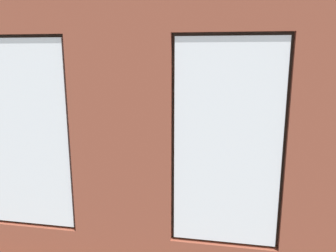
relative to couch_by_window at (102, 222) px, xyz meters
name	(u,v)px	position (x,y,z in m)	size (l,w,h in m)	color
ground_plane	(172,184)	(-0.51, -2.27, -0.38)	(6.39, 6.60, 0.10)	brown
brick_wall_with_windows	(122,143)	(-0.51, 0.65, 1.21)	(5.79, 0.30, 3.11)	brown
white_wall_right	(22,98)	(2.34, -2.07, 1.23)	(0.10, 5.60, 3.11)	silver
couch_by_window	(102,222)	(0.00, 0.00, 0.00)	(1.98, 0.87, 0.80)	black
couch_left	(293,170)	(-2.70, -2.36, 0.00)	(0.87, 1.82, 0.80)	black
coffee_table	(173,157)	(-0.49, -2.52, 0.08)	(1.51, 0.88, 0.46)	olive
cup_ceramic	(165,150)	(-0.30, -2.63, 0.17)	(0.08, 0.08, 0.09)	#B23D38
candle_jar	(178,153)	(-0.61, -2.39, 0.19)	(0.08, 0.08, 0.13)	#B7333D
table_plant_small	(149,149)	(-0.04, -2.39, 0.25)	(0.14, 0.14, 0.23)	gray
remote_silver	(173,154)	(-0.49, -2.52, 0.14)	(0.05, 0.17, 0.02)	#B2B2B7
remote_black	(195,153)	(-0.91, -2.68, 0.14)	(0.05, 0.17, 0.02)	black
media_console	(46,163)	(2.04, -2.21, -0.10)	(1.02, 0.42, 0.46)	black
tv_flatscreen	(44,134)	(2.04, -2.22, 0.50)	(1.05, 0.20, 0.74)	black
papasan_chair	(173,130)	(-0.14, -4.56, 0.12)	(1.17, 1.17, 0.72)	olive
potted_plant_by_left_couch	(263,147)	(-2.30, -3.71, 0.03)	(0.37, 0.37, 0.57)	brown
potted_plant_near_tv	(45,164)	(1.49, -1.26, 0.23)	(1.03, 1.06, 1.37)	gray
potted_plant_between_couches	(220,197)	(-1.44, -0.06, 0.42)	(0.93, 0.92, 1.33)	brown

